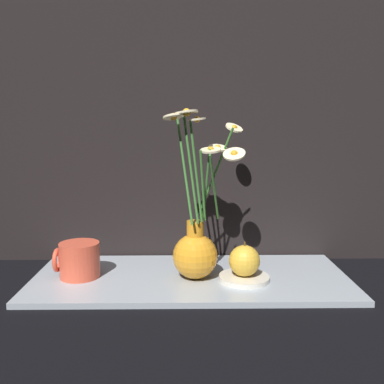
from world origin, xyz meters
TOP-DOWN VIEW (x-y plane):
  - ground_plane at (0.00, 0.00)m, footprint 6.00×6.00m
  - shelf at (0.00, 0.00)m, footprint 0.69×0.30m
  - backdrop_wall at (0.00, 0.16)m, footprint 1.19×0.02m
  - vase_with_flowers at (0.01, -0.02)m, footprint 0.19×0.15m
  - yellow_mug at (-0.24, -0.01)m, footprint 0.10×0.09m
  - saucer_plate at (0.11, -0.03)m, footprint 0.11×0.11m
  - orange_fruit at (0.11, -0.03)m, footprint 0.07×0.07m

SIDE VIEW (x-z plane):
  - ground_plane at x=0.00m, z-range 0.00..0.00m
  - shelf at x=0.00m, z-range 0.00..0.01m
  - saucer_plate at x=0.11m, z-range 0.01..0.02m
  - yellow_mug at x=-0.24m, z-range 0.01..0.09m
  - orange_fruit at x=0.11m, z-range 0.02..0.09m
  - vase_with_flowers at x=0.01m, z-range -0.09..0.27m
  - backdrop_wall at x=0.00m, z-range 0.00..1.10m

